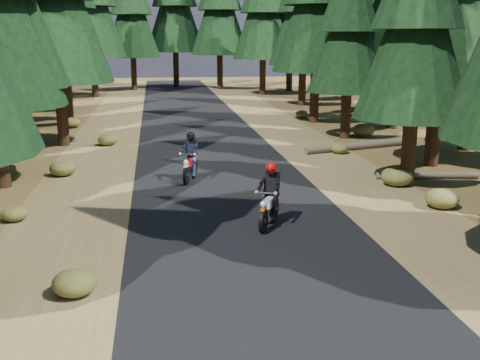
# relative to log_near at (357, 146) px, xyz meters

# --- Properties ---
(ground) EXTENTS (120.00, 120.00, 0.00)m
(ground) POSITION_rel_log_near_xyz_m (-6.54, -11.03, -0.16)
(ground) COLOR #4B371A
(ground) RESTS_ON ground
(road) EXTENTS (6.00, 100.00, 0.01)m
(road) POSITION_rel_log_near_xyz_m (-6.54, -6.03, -0.15)
(road) COLOR black
(road) RESTS_ON ground
(shoulder_l) EXTENTS (3.20, 100.00, 0.01)m
(shoulder_l) POSITION_rel_log_near_xyz_m (-11.14, -6.03, -0.16)
(shoulder_l) COLOR brown
(shoulder_l) RESTS_ON ground
(shoulder_r) EXTENTS (3.20, 100.00, 0.01)m
(shoulder_r) POSITION_rel_log_near_xyz_m (-1.94, -6.03, -0.16)
(shoulder_r) COLOR brown
(shoulder_r) RESTS_ON ground
(log_near) EXTENTS (5.09, 1.91, 0.32)m
(log_near) POSITION_rel_log_near_xyz_m (0.00, 0.00, 0.00)
(log_near) COLOR #4C4233
(log_near) RESTS_ON ground
(log_far) EXTENTS (3.56, 0.68, 0.24)m
(log_far) POSITION_rel_log_near_xyz_m (0.60, -5.75, -0.04)
(log_far) COLOR #4C4233
(log_far) RESTS_ON ground
(understory_shrubs) EXTENTS (15.76, 30.42, 0.65)m
(understory_shrubs) POSITION_rel_log_near_xyz_m (-4.67, -3.41, 0.12)
(understory_shrubs) COLOR #474C1E
(understory_shrubs) RESTS_ON ground
(rider_lead) EXTENTS (1.29, 1.92, 1.66)m
(rider_lead) POSITION_rel_log_near_xyz_m (-5.87, -10.23, 0.40)
(rider_lead) COLOR beige
(rider_lead) RESTS_ON road
(rider_follow) EXTENTS (1.06, 1.95, 1.67)m
(rider_follow) POSITION_rel_log_near_xyz_m (-7.61, -4.81, 0.40)
(rider_follow) COLOR maroon
(rider_follow) RESTS_ON road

